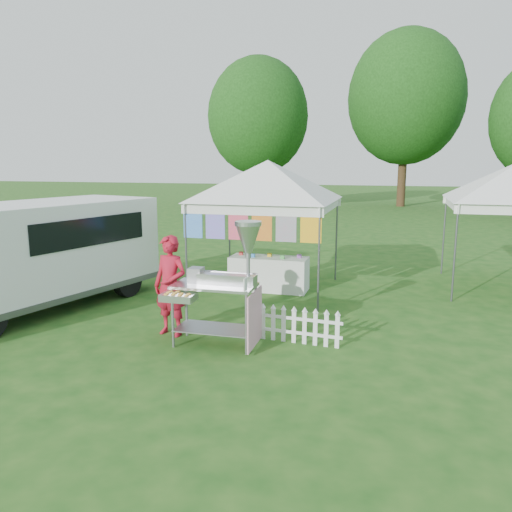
% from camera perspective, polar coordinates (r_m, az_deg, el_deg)
% --- Properties ---
extents(ground, '(120.00, 120.00, 0.00)m').
position_cam_1_polar(ground, '(8.60, -4.69, -9.40)').
color(ground, '#1B4E16').
rests_on(ground, ground).
extents(canopy_main, '(4.24, 4.24, 3.45)m').
position_cam_1_polar(canopy_main, '(11.42, 1.36, 10.86)').
color(canopy_main, '#59595E').
rests_on(canopy_main, ground).
extents(tree_left, '(6.40, 6.40, 9.53)m').
position_cam_1_polar(tree_left, '(32.91, 0.24, 15.67)').
color(tree_left, '#341E13').
rests_on(tree_left, ground).
extents(tree_mid, '(7.60, 7.60, 11.52)m').
position_cam_1_polar(tree_mid, '(35.80, 16.78, 16.92)').
color(tree_mid, '#341E13').
rests_on(tree_mid, ground).
extents(donut_cart, '(1.47, 1.03, 2.05)m').
position_cam_1_polar(donut_cart, '(7.92, -3.36, -2.05)').
color(donut_cart, gray).
rests_on(donut_cart, ground).
extents(vendor, '(0.71, 0.54, 1.74)m').
position_cam_1_polar(vendor, '(8.66, -9.77, -3.38)').
color(vendor, '#AD1529').
rests_on(vendor, ground).
extents(cargo_van, '(3.30, 5.52, 2.15)m').
position_cam_1_polar(cargo_van, '(11.04, -23.53, 0.44)').
color(cargo_van, white).
rests_on(cargo_van, ground).
extents(picket_fence, '(1.44, 0.13, 0.56)m').
position_cam_1_polar(picket_fence, '(8.30, 4.96, -8.06)').
color(picket_fence, white).
rests_on(picket_fence, ground).
extents(display_table, '(1.80, 0.70, 0.78)m').
position_cam_1_polar(display_table, '(11.66, 1.48, -2.01)').
color(display_table, white).
rests_on(display_table, ground).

